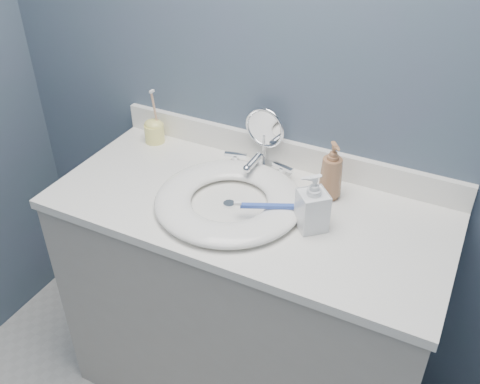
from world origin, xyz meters
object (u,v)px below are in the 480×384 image
Objects in this scene: soap_bottle_amber at (332,171)px; soap_bottle_clear at (313,202)px; makeup_mirror at (264,134)px; toothbrush_holder at (154,130)px.

soap_bottle_clear is (0.00, -0.17, -0.01)m from soap_bottle_amber.
makeup_mirror is 0.36m from soap_bottle_clear.
makeup_mirror is at bearing 4.75° from toothbrush_holder.
soap_bottle_amber is 1.07× the size of soap_bottle_clear.
makeup_mirror reaches higher than toothbrush_holder.
makeup_mirror is 0.27m from soap_bottle_amber.
toothbrush_holder is at bearing 137.80° from soap_bottle_amber.
makeup_mirror is 0.42m from toothbrush_holder.
toothbrush_holder reaches higher than soap_bottle_clear.
makeup_mirror is 1.03× the size of toothbrush_holder.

